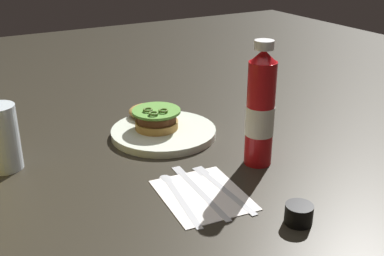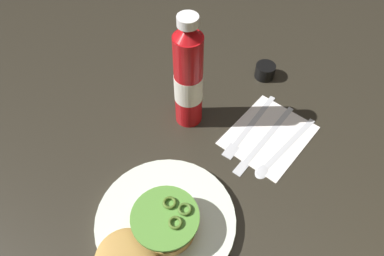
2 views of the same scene
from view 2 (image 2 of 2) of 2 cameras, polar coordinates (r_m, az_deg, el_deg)
ground_plane at (r=0.71m, az=12.26°, el=-9.33°), size 3.00×3.00×0.00m
dinner_plate at (r=0.66m, az=-4.16°, el=-14.38°), size 0.25×0.25×0.02m
burger_sandwich at (r=0.62m, az=-6.40°, el=-16.44°), size 0.19×0.12×0.05m
ketchup_bottle at (r=0.71m, az=-0.57°, el=7.74°), size 0.06×0.06×0.26m
condiment_cup at (r=0.89m, az=11.44°, el=8.81°), size 0.05×0.05×0.03m
napkin at (r=0.78m, az=12.00°, el=-1.10°), size 0.19×0.16×0.00m
fork_utensil at (r=0.77m, az=8.67°, el=-0.23°), size 0.20×0.02×0.00m
butter_knife at (r=0.76m, az=11.00°, el=-2.23°), size 0.22×0.03×0.00m
spoon_utensil at (r=0.75m, az=13.48°, el=-3.99°), size 0.20×0.05×0.00m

